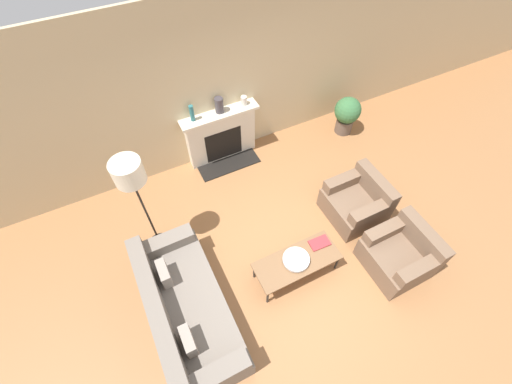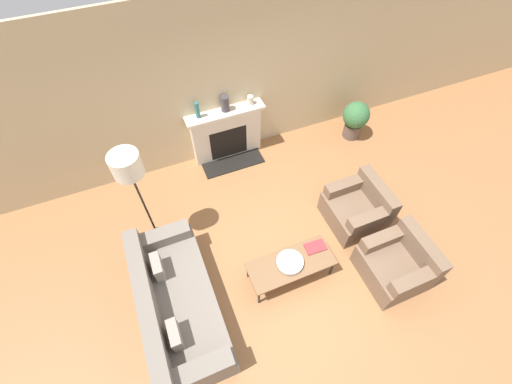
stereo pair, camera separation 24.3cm
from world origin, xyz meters
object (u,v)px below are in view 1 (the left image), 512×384
Objects in this scene: book at (320,243)px; mantel_vase_center_right at (244,100)px; armchair_far at (357,202)px; floor_lamp at (132,180)px; coffee_table at (297,261)px; bowl at (296,259)px; fireplace at (221,136)px; mantel_vase_center_left at (219,105)px; armchair_near at (400,254)px; potted_plant at (347,113)px; couch at (185,309)px; mantel_vase_left at (192,113)px.

book is 1.97× the size of mantel_vase_center_right.
floor_lamp is (-3.04, 0.87, 1.27)m from armchair_far.
bowl reaches higher than coffee_table.
mantel_vase_center_left reaches higher than fireplace.
armchair_near is 2.93m from potted_plant.
fireplace reaches higher than couch.
floor_lamp reaches higher than book.
book is (-0.98, -0.39, 0.11)m from armchair_far.
couch is 1.61m from bowl.
armchair_near is 0.46× the size of floor_lamp.
armchair_far is at bearing 19.00° from coffee_table.
armchair_near is 1.17m from book.
armchair_near reaches higher than bowl.
mantel_vase_left is (-0.45, 2.67, 0.81)m from coffee_table.
potted_plant is at bearing -10.55° from fireplace.
armchair_far is 3.16× the size of mantel_vase_center_left.
book is 2.67m from mantel_vase_center_right.
armchair_far is 0.46× the size of floor_lamp.
bowl reaches higher than book.
floor_lamp is 6.92× the size of mantel_vase_center_left.
floor_lamp is (-1.64, 1.35, 1.20)m from coffee_table.
mantel_vase_center_right reaches higher than armchair_far.
bowl is (1.60, -0.09, 0.14)m from couch.
couch is (-1.62, -2.56, -0.21)m from fireplace.
fireplace is 8.93× the size of mantel_vase_center_right.
fireplace is 2.59m from armchair_far.
armchair_far is 2.51m from mantel_vase_center_right.
bowl is 2.80m from mantel_vase_left.
couch reaches higher than coffee_table.
armchair_near is at bearing -73.67° from mantel_vase_center_right.
book is (0.44, 0.08, -0.02)m from bowl.
armchair_far is 1.51m from bowl.
mantel_vase_left is at bearing 178.03° from fireplace.
book reaches higher than coffee_table.
coffee_table is 2.78m from mantel_vase_center_left.
book is 1.05× the size of mantel_vase_left.
fireplace is 3.65× the size of bowl.
potted_plant is at bearing 11.87° from floor_lamp.
floor_lamp is 2.15m from mantel_vase_center_left.
coffee_table is (-1.40, -0.48, 0.06)m from armchair_far.
coffee_table is (1.62, -0.09, 0.07)m from couch.
bowl is 1.24× the size of book.
couch is at bearing -152.38° from potted_plant.
armchair_far is at bearing -120.33° from potted_plant.
mantel_vase_left is (-1.85, 2.18, 0.87)m from armchair_far.
fireplace is 0.80m from mantel_vase_left.
fireplace reaches higher than coffee_table.
coffee_table is 0.65× the size of floor_lamp.
mantel_vase_left is 1.88× the size of mantel_vase_center_right.
book is at bearing -122.86° from armchair_near.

